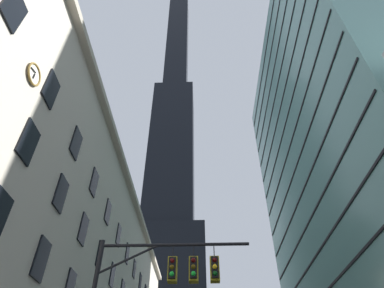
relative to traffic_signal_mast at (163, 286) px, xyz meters
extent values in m
cube|color=beige|center=(-14.02, 21.27, 6.52)|extent=(13.44, 63.63, 24.24)
cube|color=#B2A893|center=(-7.05, 21.27, 17.94)|extent=(0.70, 63.63, 0.60)
cube|color=black|center=(-7.25, 3.45, 2.60)|extent=(0.14, 1.40, 2.20)
cube|color=black|center=(-7.25, 8.45, 2.60)|extent=(0.14, 1.40, 2.20)
cube|color=black|center=(-7.25, -1.55, 6.80)|extent=(0.14, 1.40, 2.20)
cube|color=black|center=(-7.25, 3.45, 6.80)|extent=(0.14, 1.40, 2.20)
cube|color=black|center=(-7.25, 8.45, 6.80)|extent=(0.14, 1.40, 2.20)
cube|color=black|center=(-7.25, 13.45, 6.80)|extent=(0.14, 1.40, 2.20)
cube|color=black|center=(-7.25, 18.45, 6.80)|extent=(0.14, 1.40, 2.20)
cube|color=black|center=(-7.25, -6.55, 11.00)|extent=(0.14, 1.40, 2.20)
cube|color=black|center=(-7.25, -1.55, 11.00)|extent=(0.14, 1.40, 2.20)
cube|color=black|center=(-7.25, 3.45, 11.00)|extent=(0.14, 1.40, 2.20)
cube|color=black|center=(-7.25, 8.45, 11.00)|extent=(0.14, 1.40, 2.20)
cube|color=black|center=(-7.25, 13.45, 11.00)|extent=(0.14, 1.40, 2.20)
cube|color=black|center=(-7.25, 18.45, 11.00)|extent=(0.14, 1.40, 2.20)
cube|color=black|center=(-7.25, 23.45, 11.00)|extent=(0.14, 1.40, 2.20)
cube|color=black|center=(-7.25, 28.45, 11.00)|extent=(0.14, 1.40, 2.20)
cube|color=black|center=(-7.25, 33.45, 11.00)|extent=(0.14, 1.40, 2.20)
torus|color=olive|center=(-7.18, -3.41, 9.98)|extent=(0.12, 1.30, 1.30)
cylinder|color=silver|center=(-7.22, -3.41, 9.98)|extent=(0.05, 1.12, 1.12)
cube|color=black|center=(-7.15, -3.41, 9.84)|extent=(0.03, 0.09, 0.33)
cube|color=black|center=(-7.15, -3.63, 10.05)|extent=(0.03, 0.49, 0.20)
cube|color=black|center=(-9.54, 86.26, 76.08)|extent=(16.81, 16.81, 68.79)
cube|color=black|center=(-9.54, 86.26, 153.47)|extent=(10.81, 10.81, 85.98)
cube|color=slate|center=(23.05, 22.93, 24.05)|extent=(16.70, 42.63, 59.30)
cube|color=black|center=(14.66, 22.93, 10.40)|extent=(0.12, 41.63, 0.24)
cube|color=black|center=(14.66, 22.93, 14.40)|extent=(0.12, 41.63, 0.24)
cube|color=black|center=(14.66, 22.93, 18.40)|extent=(0.12, 41.63, 0.24)
cube|color=black|center=(14.66, 22.93, 22.40)|extent=(0.12, 41.63, 0.24)
cube|color=black|center=(14.66, 22.93, 26.40)|extent=(0.12, 41.63, 0.24)
cube|color=black|center=(14.66, 22.93, 30.40)|extent=(0.12, 41.63, 0.24)
cube|color=black|center=(14.66, 22.93, 34.40)|extent=(0.12, 41.63, 0.24)
cube|color=black|center=(14.66, 22.93, 38.40)|extent=(0.12, 41.63, 0.24)
cube|color=black|center=(14.66, 22.93, 42.40)|extent=(0.12, 41.63, 0.24)
cube|color=black|center=(14.66, 22.93, 46.40)|extent=(0.12, 41.63, 0.24)
cube|color=black|center=(14.66, 22.93, 50.40)|extent=(0.12, 41.63, 0.24)
cylinder|color=black|center=(0.44, -0.05, 1.77)|extent=(6.59, 0.14, 0.14)
cylinder|color=black|center=(-1.54, -0.05, 1.17)|extent=(2.71, 0.10, 1.38)
cylinder|color=black|center=(0.35, -0.05, 1.47)|extent=(0.04, 0.04, 0.60)
cube|color=black|center=(0.35, -0.05, 0.72)|extent=(0.30, 0.30, 0.90)
cube|color=olive|center=(0.35, 0.12, 0.72)|extent=(0.40, 0.40, 1.04)
sphere|color=#450808|center=(0.35, -0.21, 1.00)|extent=(0.20, 0.20, 0.20)
sphere|color=#4B3A08|center=(0.35, -0.21, 0.72)|extent=(0.20, 0.20, 0.20)
sphere|color=green|center=(0.35, -0.21, 0.44)|extent=(0.20, 0.20, 0.20)
cylinder|color=black|center=(1.26, -0.05, 1.47)|extent=(0.04, 0.04, 0.60)
cube|color=black|center=(1.26, -0.05, 0.72)|extent=(0.30, 0.30, 0.90)
cube|color=olive|center=(1.26, 0.12, 0.72)|extent=(0.40, 0.40, 1.04)
sphere|color=#450808|center=(1.26, -0.21, 1.00)|extent=(0.20, 0.20, 0.20)
sphere|color=#4B3A08|center=(1.26, -0.21, 0.72)|extent=(0.20, 0.20, 0.20)
sphere|color=green|center=(1.26, -0.21, 0.44)|extent=(0.20, 0.20, 0.20)
cylinder|color=black|center=(2.16, -0.05, 1.47)|extent=(0.04, 0.04, 0.60)
cube|color=black|center=(2.16, -0.05, 0.72)|extent=(0.30, 0.30, 0.90)
cube|color=olive|center=(2.16, 0.12, 0.72)|extent=(0.40, 0.40, 1.04)
sphere|color=#450808|center=(2.16, -0.21, 1.00)|extent=(0.20, 0.20, 0.20)
sphere|color=yellow|center=(2.16, -0.21, 0.72)|extent=(0.20, 0.20, 0.20)
sphere|color=#083D10|center=(2.16, -0.21, 0.44)|extent=(0.20, 0.20, 0.20)
camera|label=1|loc=(1.67, -14.12, -4.36)|focal=30.79mm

